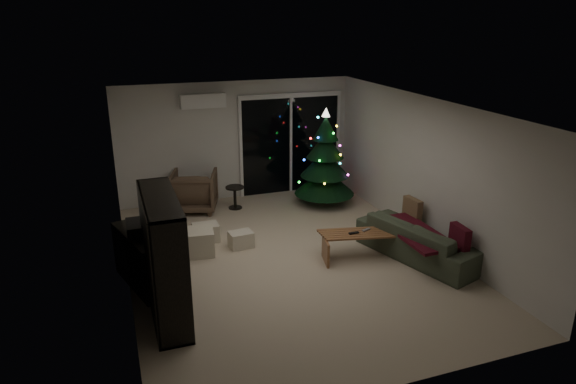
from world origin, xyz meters
The scene contains 18 objects.
room centered at (0.46, 1.49, 1.02)m, with size 6.50×7.51×2.60m.
bookshelf centered at (-2.25, -0.96, 0.82)m, with size 0.42×1.65×1.65m, color black, non-canonical shape.
media_cabinet centered at (-2.25, -0.05, 0.41)m, with size 0.49×1.30×0.81m, color black.
stereo centered at (-2.25, -0.05, 0.90)m, with size 0.41×0.49×0.17m, color black.
armchair centered at (-1.04, 2.74, 0.41)m, with size 0.87×0.90×0.82m, color brown.
ottoman centered at (-1.33, 0.68, 0.21)m, with size 0.47×0.47×0.42m, color beige.
cardboard_box_a centered at (-1.13, 1.15, 0.16)m, with size 0.44×0.34×0.31m, color beige.
cardboard_box_b centered at (-0.61, 0.71, 0.14)m, with size 0.39×0.29×0.27m, color beige.
side_table centered at (-0.25, 2.56, 0.23)m, with size 0.37×0.37×0.47m, color black.
floor_lamp centered at (-0.79, 3.49, 0.87)m, with size 0.28×0.28×1.73m, color black.
sofa centered at (2.05, -0.64, 0.31)m, with size 2.13×0.83×0.62m, color #2E3729.
sofa_throw centered at (1.95, -0.64, 0.45)m, with size 0.66×1.53×0.05m, color #561724.
cushion_a centered at (2.30, 0.01, 0.56)m, with size 0.12×0.41×0.41m, color brown.
cushion_b centered at (2.30, -1.29, 0.56)m, with size 0.12×0.41×0.41m, color #561724.
coffee_table centered at (1.17, -0.30, 0.21)m, with size 1.34×0.47×0.42m, color brown, non-canonical shape.
remote_a centered at (1.02, -0.30, 0.44)m, with size 0.17×0.05×0.02m, color black.
remote_b centered at (1.27, -0.25, 0.44)m, with size 0.16×0.04×0.02m, color slate.
christmas_tree centered at (1.59, 2.21, 1.01)m, with size 1.25×1.25×2.02m, color black.
Camera 1 is at (-2.54, -7.12, 3.78)m, focal length 32.00 mm.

